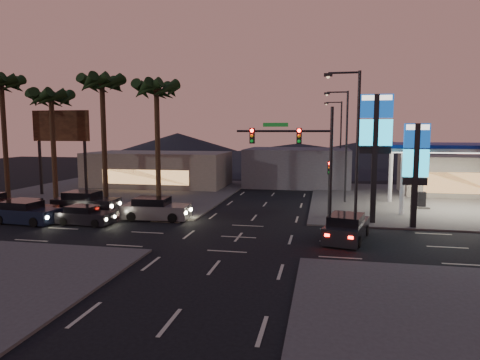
% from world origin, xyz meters
% --- Properties ---
extents(ground, '(140.00, 140.00, 0.00)m').
position_xyz_m(ground, '(0.00, 0.00, 0.00)').
color(ground, black).
rests_on(ground, ground).
extents(corner_lot_ne, '(24.00, 24.00, 0.12)m').
position_xyz_m(corner_lot_ne, '(16.00, 16.00, 0.06)').
color(corner_lot_ne, '#47443F').
rests_on(corner_lot_ne, ground).
extents(corner_lot_nw, '(24.00, 24.00, 0.12)m').
position_xyz_m(corner_lot_nw, '(-16.00, 16.00, 0.06)').
color(corner_lot_nw, '#47443F').
rests_on(corner_lot_nw, ground).
extents(gas_station, '(12.20, 8.20, 5.47)m').
position_xyz_m(gas_station, '(16.00, 12.00, 5.08)').
color(gas_station, silver).
rests_on(gas_station, ground).
extents(convenience_store, '(10.00, 6.00, 4.00)m').
position_xyz_m(convenience_store, '(18.00, 21.00, 2.00)').
color(convenience_store, '#726B5B').
rests_on(convenience_store, ground).
extents(pylon_sign_tall, '(2.20, 0.35, 9.00)m').
position_xyz_m(pylon_sign_tall, '(8.50, 5.50, 6.39)').
color(pylon_sign_tall, black).
rests_on(pylon_sign_tall, ground).
extents(pylon_sign_short, '(1.60, 0.35, 7.00)m').
position_xyz_m(pylon_sign_short, '(11.00, 4.50, 4.66)').
color(pylon_sign_short, black).
rests_on(pylon_sign_short, ground).
extents(traffic_signal_mast, '(6.10, 0.39, 8.00)m').
position_xyz_m(traffic_signal_mast, '(3.76, 1.99, 5.23)').
color(traffic_signal_mast, black).
rests_on(traffic_signal_mast, ground).
extents(pedestal_signal, '(0.32, 0.39, 4.30)m').
position_xyz_m(pedestal_signal, '(5.50, 6.98, 2.92)').
color(pedestal_signal, black).
rests_on(pedestal_signal, ground).
extents(streetlight_near, '(2.14, 0.25, 10.00)m').
position_xyz_m(streetlight_near, '(6.79, 1.00, 5.72)').
color(streetlight_near, black).
rests_on(streetlight_near, ground).
extents(streetlight_mid, '(2.14, 0.25, 10.00)m').
position_xyz_m(streetlight_mid, '(6.79, 14.00, 5.72)').
color(streetlight_mid, black).
rests_on(streetlight_mid, ground).
extents(streetlight_far, '(2.14, 0.25, 10.00)m').
position_xyz_m(streetlight_far, '(6.79, 28.00, 5.72)').
color(streetlight_far, black).
rests_on(streetlight_far, ground).
extents(palm_a, '(4.41, 4.41, 10.86)m').
position_xyz_m(palm_a, '(-9.00, 9.50, 9.43)').
color(palm_a, black).
rests_on(palm_a, ground).
extents(palm_b, '(4.41, 4.41, 11.46)m').
position_xyz_m(palm_b, '(-14.00, 9.50, 9.97)').
color(palm_b, black).
rests_on(palm_b, ground).
extents(palm_c, '(4.41, 4.41, 10.26)m').
position_xyz_m(palm_c, '(-19.00, 9.50, 8.88)').
color(palm_c, black).
rests_on(palm_c, ground).
extents(palm_d, '(4.41, 4.41, 11.66)m').
position_xyz_m(palm_d, '(-24.00, 9.50, 10.15)').
color(palm_d, black).
rests_on(palm_d, ground).
extents(billboard, '(6.00, 0.30, 8.50)m').
position_xyz_m(billboard, '(-20.50, 13.00, 6.33)').
color(billboard, black).
rests_on(billboard, ground).
extents(building_far_west, '(16.00, 8.00, 4.00)m').
position_xyz_m(building_far_west, '(-14.00, 22.00, 2.00)').
color(building_far_west, '#726B5B').
rests_on(building_far_west, ground).
extents(building_far_mid, '(12.00, 9.00, 4.40)m').
position_xyz_m(building_far_mid, '(2.00, 26.00, 2.20)').
color(building_far_mid, '#4C4C51').
rests_on(building_far_mid, ground).
extents(hill_left, '(40.00, 40.00, 6.00)m').
position_xyz_m(hill_left, '(-25.00, 60.00, 3.00)').
color(hill_left, black).
rests_on(hill_left, ground).
extents(hill_right, '(50.00, 50.00, 5.00)m').
position_xyz_m(hill_right, '(15.00, 60.00, 2.50)').
color(hill_right, black).
rests_on(hill_right, ground).
extents(hill_center, '(60.00, 60.00, 4.00)m').
position_xyz_m(hill_center, '(0.00, 60.00, 2.00)').
color(hill_center, black).
rests_on(hill_center, ground).
extents(car_lane_a_front, '(4.08, 1.90, 1.30)m').
position_xyz_m(car_lane_a_front, '(-11.29, 1.54, 0.60)').
color(car_lane_a_front, black).
rests_on(car_lane_a_front, ground).
extents(car_lane_a_mid, '(4.43, 2.00, 1.42)m').
position_xyz_m(car_lane_a_mid, '(-16.69, 2.57, 0.66)').
color(car_lane_a_mid, black).
rests_on(car_lane_a_mid, ground).
extents(car_lane_a_rear, '(4.94, 2.42, 1.56)m').
position_xyz_m(car_lane_a_rear, '(-15.64, 1.07, 0.73)').
color(car_lane_a_rear, black).
rests_on(car_lane_a_rear, ground).
extents(car_lane_b_front, '(5.07, 2.28, 1.63)m').
position_xyz_m(car_lane_b_front, '(-7.07, 4.03, 0.76)').
color(car_lane_b_front, '#5B5A5D').
rests_on(car_lane_b_front, ground).
extents(car_lane_b_mid, '(5.23, 2.25, 1.69)m').
position_xyz_m(car_lane_b_mid, '(-13.61, 5.48, 0.78)').
color(car_lane_b_mid, black).
rests_on(car_lane_b_mid, ground).
extents(suv_station, '(3.02, 5.07, 1.59)m').
position_xyz_m(suv_station, '(6.48, 0.57, 0.74)').
color(suv_station, black).
rests_on(suv_station, ground).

